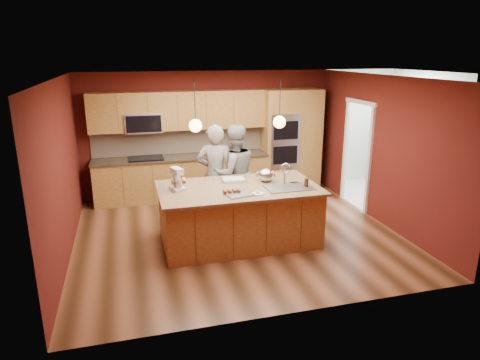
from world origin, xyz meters
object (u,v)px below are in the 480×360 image
object	(u,v)px
mixing_bowl	(266,175)
stand_mixer	(177,181)
island	(240,214)
person_left	(215,174)
person_right	(234,173)

from	to	relation	value
mixing_bowl	stand_mixer	bearing A→B (deg)	-176.48
stand_mixer	mixing_bowl	size ratio (longest dim) A/B	1.31
stand_mixer	island	bearing A→B (deg)	-25.22
person_left	stand_mixer	size ratio (longest dim) A/B	5.06
person_right	stand_mixer	size ratio (longest dim) A/B	5.00
person_left	mixing_bowl	xyz separation A→B (m)	(0.71, -0.80, 0.15)
person_left	mixing_bowl	world-z (taller)	person_left
mixing_bowl	person_left	bearing A→B (deg)	131.76
island	stand_mixer	size ratio (longest dim) A/B	7.16
island	person_left	distance (m)	1.09
stand_mixer	mixing_bowl	bearing A→B (deg)	-16.35
island	person_right	bearing A→B (deg)	80.79
island	mixing_bowl	xyz separation A→B (m)	(0.52, 0.19, 0.58)
island	stand_mixer	xyz separation A→B (m)	(-1.00, 0.09, 0.63)
person_right	stand_mixer	distance (m)	1.48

